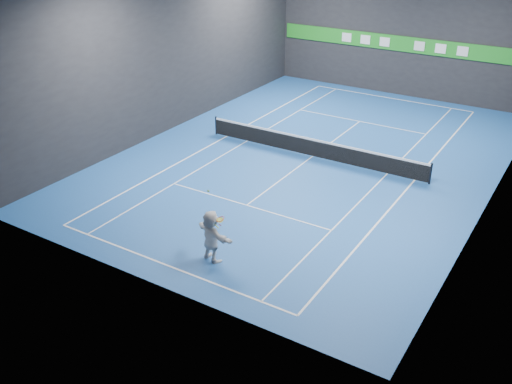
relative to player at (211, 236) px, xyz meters
The scene contains 19 objects.
ground 10.81m from the player, 96.57° to the left, with size 26.00×26.00×0.00m, color #1C4F9D.
wall_back 23.97m from the player, 92.97° to the left, with size 18.00×0.10×9.00m, color black.
wall_front 4.35m from the player, 118.04° to the right, with size 18.00×0.10×9.00m, color black.
wall_left 15.20m from the player, 133.74° to the left, with size 0.10×26.00×9.00m, color black.
wall_right 13.66m from the player, 53.99° to the left, with size 0.10×26.00×9.00m, color black.
baseline_near 2.00m from the player, 135.71° to the right, with size 10.98×0.08×0.01m, color white.
baseline_far 22.64m from the player, 93.12° to the left, with size 10.98×0.08×0.01m, color white.
sideline_doubles_left 12.67m from the player, 122.16° to the left, with size 0.08×23.78×0.01m, color white.
sideline_doubles_right 11.55m from the player, 68.28° to the left, with size 0.08×23.78×0.01m, color white.
sideline_singles_left 11.99m from the player, 116.55° to the left, with size 0.06×23.78×0.01m, color white.
sideline_singles_right 11.12m from the player, 74.93° to the left, with size 0.06×23.78×0.01m, color white.
service_line_near 4.58m from the player, 106.01° to the left, with size 8.23×0.06×0.01m, color white.
service_line_far 17.16m from the player, 94.12° to the left, with size 8.23×0.06×0.01m, color white.
center_service_line 10.81m from the player, 96.57° to the left, with size 0.06×12.80×0.01m, color white.
player is the anchor object (origin of this frame).
tennis_ball 1.77m from the player, 139.91° to the left, with size 0.07×0.07×0.07m, color #B4E325.
tennis_net 10.77m from the player, 96.57° to the left, with size 12.50×0.10×1.07m.
sponsor_banner 23.79m from the player, 92.98° to the left, with size 17.64×0.11×1.00m.
tennis_racket 0.84m from the player, ahead, with size 0.40×0.36×0.56m.
Camera 1 is at (12.07, -25.00, 11.89)m, focal length 40.00 mm.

